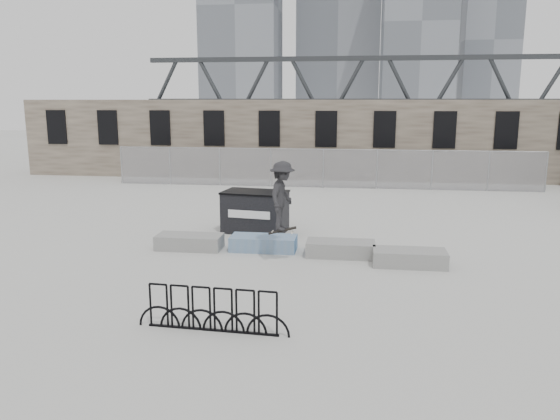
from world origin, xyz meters
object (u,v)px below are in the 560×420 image
object	(u,v)px
planter_center_right	(341,248)
planter_offset	(410,257)
dumpster	(255,211)
planter_far_left	(190,241)
bike_rack	(212,310)
planter_center_left	(264,242)
skateboarder	(282,196)

from	to	relation	value
planter_center_right	planter_offset	size ratio (longest dim) A/B	1.00
dumpster	planter_offset	bearing A→B (deg)	-25.32
planter_far_left	dumpster	distance (m)	2.98
planter_offset	bike_rack	xyz separation A→B (m)	(-4.30, -4.98, 0.20)
planter_far_left	planter_center_left	bearing A→B (deg)	3.61
dumpster	bike_rack	size ratio (longest dim) A/B	0.75
planter_far_left	planter_center_right	xyz separation A→B (m)	(4.64, -0.17, 0.00)
planter_center_left	planter_far_left	bearing A→B (deg)	-176.39
planter_center_left	planter_center_right	xyz separation A→B (m)	(2.35, -0.32, 0.00)
planter_far_left	planter_center_left	distance (m)	2.29
planter_far_left	dumpster	bearing A→B (deg)	56.74
planter_offset	skateboarder	distance (m)	3.91
planter_center_left	skateboarder	size ratio (longest dim) A/B	0.98
planter_far_left	bike_rack	world-z (taller)	bike_rack
planter_center_left	planter_center_right	size ratio (longest dim) A/B	1.00
bike_rack	skateboarder	size ratio (longest dim) A/B	1.53
dumpster	skateboarder	xyz separation A→B (m)	(1.40, -3.48, 1.19)
planter_far_left	planter_center_right	distance (m)	4.64
planter_center_left	dumpster	bearing A→B (deg)	106.22
planter_offset	skateboarder	bearing A→B (deg)	-177.53
planter_center_left	dumpster	size ratio (longest dim) A/B	0.86
bike_rack	dumpster	bearing A→B (deg)	94.37
dumpster	bike_rack	distance (m)	8.34
skateboarder	planter_center_left	bearing A→B (deg)	42.97
planter_center_right	planter_center_left	bearing A→B (deg)	172.30
planter_center_left	dumpster	xyz separation A→B (m)	(-0.67, 2.32, 0.48)
planter_far_left	planter_offset	xyz separation A→B (m)	(6.55, -0.86, 0.00)
planter_far_left	skateboarder	size ratio (longest dim) A/B	0.98
planter_center_right	skateboarder	size ratio (longest dim) A/B	0.98
planter_far_left	planter_offset	distance (m)	6.61
planter_center_right	dumpster	size ratio (longest dim) A/B	0.86
planter_center_right	bike_rack	xyz separation A→B (m)	(-2.39, -5.67, 0.20)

